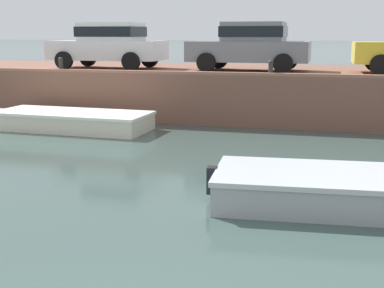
% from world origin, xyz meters
% --- Properties ---
extents(ground_plane, '(400.00, 400.00, 0.00)m').
position_xyz_m(ground_plane, '(0.00, 6.34, 0.00)').
color(ground_plane, '#384C47').
extents(far_quay_wall, '(60.00, 6.00, 1.52)m').
position_xyz_m(far_quay_wall, '(0.00, 15.68, 0.76)').
color(far_quay_wall, brown).
rests_on(far_quay_wall, ground).
extents(far_wall_coping, '(60.00, 0.24, 0.08)m').
position_xyz_m(far_wall_coping, '(0.00, 12.80, 1.56)').
color(far_wall_coping, '#925F4C').
rests_on(far_wall_coping, far_quay_wall).
extents(boat_moored_west_cream, '(5.39, 1.95, 0.52)m').
position_xyz_m(boat_moored_west_cream, '(-5.83, 11.11, 0.26)').
color(boat_moored_west_cream, silver).
rests_on(boat_moored_west_cream, ground).
extents(motorboat_passing, '(5.71, 2.16, 1.03)m').
position_xyz_m(motorboat_passing, '(2.31, 5.91, 0.28)').
color(motorboat_passing, '#93999E').
rests_on(motorboat_passing, ground).
extents(car_leftmost_white, '(3.85, 2.01, 1.54)m').
position_xyz_m(car_leftmost_white, '(-5.94, 14.65, 2.37)').
color(car_leftmost_white, white).
rests_on(car_leftmost_white, far_quay_wall).
extents(car_left_inner_grey, '(3.84, 2.02, 1.54)m').
position_xyz_m(car_left_inner_grey, '(-1.05, 14.65, 2.37)').
color(car_left_inner_grey, slate).
rests_on(car_left_inner_grey, far_quay_wall).
extents(mooring_bollard_west, '(0.15, 0.15, 0.45)m').
position_xyz_m(mooring_bollard_west, '(-6.87, 12.93, 1.76)').
color(mooring_bollard_west, '#2D2B28').
rests_on(mooring_bollard_west, far_quay_wall).
extents(mooring_bollard_mid, '(0.15, 0.15, 0.45)m').
position_xyz_m(mooring_bollard_mid, '(-0.21, 12.93, 1.76)').
color(mooring_bollard_mid, '#2D2B28').
rests_on(mooring_bollard_mid, far_quay_wall).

